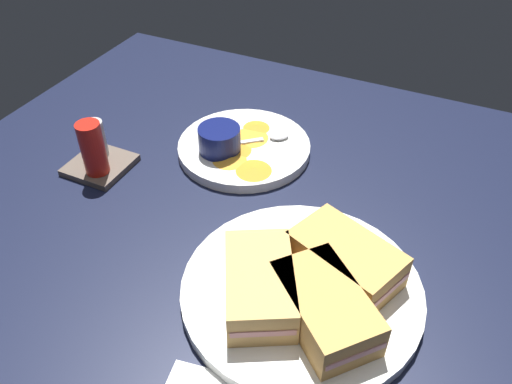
{
  "coord_description": "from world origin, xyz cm",
  "views": [
    {
      "loc": [
        -38.62,
        -20.15,
        50.41
      ],
      "look_at": [
        11.82,
        3.87,
        3.0
      ],
      "focal_mm": 36.7,
      "sensor_mm": 36.0,
      "label": 1
    }
  ],
  "objects_px": {
    "plate_chips_companion": "(244,148)",
    "spoon_by_gravy_ramekin": "(272,137)",
    "plate_sandwich_main": "(302,289)",
    "ramekin_dark_sauce": "(356,266)",
    "condiment_caddy": "(96,152)",
    "spoon_by_dark_ramekin": "(307,272)",
    "sandwich_half_far": "(325,307)",
    "sandwich_half_extra": "(346,259)",
    "sandwich_half_near": "(260,285)",
    "ramekin_light_gravy": "(219,139)"
  },
  "relations": [
    {
      "from": "plate_chips_companion",
      "to": "spoon_by_gravy_ramekin",
      "type": "distance_m",
      "value": 0.05
    },
    {
      "from": "plate_sandwich_main",
      "to": "plate_chips_companion",
      "type": "xyz_separation_m",
      "value": [
        0.23,
        0.19,
        0.0
      ]
    },
    {
      "from": "ramekin_dark_sauce",
      "to": "condiment_caddy",
      "type": "bearing_deg",
      "value": 82.97
    },
    {
      "from": "spoon_by_dark_ramekin",
      "to": "plate_sandwich_main",
      "type": "bearing_deg",
      "value": -176.46
    },
    {
      "from": "plate_chips_companion",
      "to": "spoon_by_gravy_ramekin",
      "type": "xyz_separation_m",
      "value": [
        0.03,
        -0.04,
        0.01
      ]
    },
    {
      "from": "plate_sandwich_main",
      "to": "sandwich_half_far",
      "type": "xyz_separation_m",
      "value": [
        -0.04,
        -0.04,
        0.03
      ]
    },
    {
      "from": "plate_sandwich_main",
      "to": "sandwich_half_extra",
      "type": "height_order",
      "value": "sandwich_half_extra"
    },
    {
      "from": "sandwich_half_near",
      "to": "sandwich_half_extra",
      "type": "height_order",
      "value": "same"
    },
    {
      "from": "sandwich_half_far",
      "to": "spoon_by_gravy_ramekin",
      "type": "relative_size",
      "value": 1.75
    },
    {
      "from": "sandwich_half_far",
      "to": "ramekin_light_gravy",
      "type": "xyz_separation_m",
      "value": [
        0.24,
        0.26,
        -0.0
      ]
    },
    {
      "from": "sandwich_half_extra",
      "to": "ramekin_light_gravy",
      "type": "relative_size",
      "value": 2.23
    },
    {
      "from": "sandwich_half_extra",
      "to": "sandwich_half_far",
      "type": "bearing_deg",
      "value": -178.64
    },
    {
      "from": "sandwich_half_extra",
      "to": "ramekin_dark_sauce",
      "type": "relative_size",
      "value": 2.04
    },
    {
      "from": "condiment_caddy",
      "to": "plate_chips_companion",
      "type": "bearing_deg",
      "value": -52.69
    },
    {
      "from": "plate_chips_companion",
      "to": "spoon_by_gravy_ramekin",
      "type": "relative_size",
      "value": 2.55
    },
    {
      "from": "spoon_by_gravy_ramekin",
      "to": "ramekin_light_gravy",
      "type": "bearing_deg",
      "value": 135.36
    },
    {
      "from": "sandwich_half_near",
      "to": "sandwich_half_far",
      "type": "bearing_deg",
      "value": -88.64
    },
    {
      "from": "spoon_by_dark_ramekin",
      "to": "condiment_caddy",
      "type": "relative_size",
      "value": 1.02
    },
    {
      "from": "ramekin_dark_sauce",
      "to": "condiment_caddy",
      "type": "distance_m",
      "value": 0.43
    },
    {
      "from": "sandwich_half_extra",
      "to": "ramekin_light_gravy",
      "type": "bearing_deg",
      "value": 58.2
    },
    {
      "from": "plate_sandwich_main",
      "to": "sandwich_half_near",
      "type": "bearing_deg",
      "value": 136.36
    },
    {
      "from": "plate_sandwich_main",
      "to": "sandwich_half_near",
      "type": "xyz_separation_m",
      "value": [
        -0.04,
        0.04,
        0.03
      ]
    },
    {
      "from": "plate_sandwich_main",
      "to": "spoon_by_dark_ramekin",
      "type": "bearing_deg",
      "value": 3.54
    },
    {
      "from": "ramekin_dark_sauce",
      "to": "spoon_by_gravy_ramekin",
      "type": "height_order",
      "value": "ramekin_dark_sauce"
    },
    {
      "from": "sandwich_half_extra",
      "to": "plate_chips_companion",
      "type": "height_order",
      "value": "sandwich_half_extra"
    },
    {
      "from": "plate_sandwich_main",
      "to": "ramekin_dark_sauce",
      "type": "distance_m",
      "value": 0.07
    },
    {
      "from": "spoon_by_dark_ramekin",
      "to": "ramekin_light_gravy",
      "type": "height_order",
      "value": "ramekin_light_gravy"
    },
    {
      "from": "sandwich_half_extra",
      "to": "spoon_by_dark_ramekin",
      "type": "relative_size",
      "value": 1.54
    },
    {
      "from": "sandwich_half_extra",
      "to": "spoon_by_gravy_ramekin",
      "type": "relative_size",
      "value": 1.77
    },
    {
      "from": "plate_sandwich_main",
      "to": "sandwich_half_extra",
      "type": "bearing_deg",
      "value": -43.64
    },
    {
      "from": "sandwich_half_near",
      "to": "condiment_caddy",
      "type": "relative_size",
      "value": 1.58
    },
    {
      "from": "sandwich_half_far",
      "to": "spoon_by_dark_ramekin",
      "type": "bearing_deg",
      "value": 36.35
    },
    {
      "from": "plate_sandwich_main",
      "to": "spoon_by_dark_ramekin",
      "type": "height_order",
      "value": "spoon_by_dark_ramekin"
    },
    {
      "from": "sandwich_half_far",
      "to": "ramekin_dark_sauce",
      "type": "height_order",
      "value": "sandwich_half_far"
    },
    {
      "from": "sandwich_half_near",
      "to": "ramekin_light_gravy",
      "type": "xyz_separation_m",
      "value": [
        0.24,
        0.18,
        -0.0
      ]
    },
    {
      "from": "sandwich_half_extra",
      "to": "ramekin_light_gravy",
      "type": "distance_m",
      "value": 0.3
    },
    {
      "from": "sandwich_half_far",
      "to": "ramekin_dark_sauce",
      "type": "xyz_separation_m",
      "value": [
        0.08,
        -0.01,
        -0.01
      ]
    },
    {
      "from": "ramekin_dark_sauce",
      "to": "ramekin_light_gravy",
      "type": "xyz_separation_m",
      "value": [
        0.16,
        0.27,
        0.0
      ]
    },
    {
      "from": "sandwich_half_near",
      "to": "sandwich_half_far",
      "type": "relative_size",
      "value": 1.02
    },
    {
      "from": "sandwich_half_far",
      "to": "ramekin_light_gravy",
      "type": "height_order",
      "value": "sandwich_half_far"
    },
    {
      "from": "plate_sandwich_main",
      "to": "ramekin_dark_sauce",
      "type": "height_order",
      "value": "ramekin_dark_sauce"
    },
    {
      "from": "plate_sandwich_main",
      "to": "sandwich_half_far",
      "type": "relative_size",
      "value": 1.96
    },
    {
      "from": "sandwich_half_far",
      "to": "spoon_by_dark_ramekin",
      "type": "xyz_separation_m",
      "value": [
        0.06,
        0.04,
        -0.02
      ]
    },
    {
      "from": "sandwich_half_extra",
      "to": "spoon_by_dark_ramekin",
      "type": "distance_m",
      "value": 0.05
    },
    {
      "from": "spoon_by_dark_ramekin",
      "to": "plate_chips_companion",
      "type": "bearing_deg",
      "value": 41.89
    },
    {
      "from": "plate_sandwich_main",
      "to": "ramekin_light_gravy",
      "type": "distance_m",
      "value": 0.3
    },
    {
      "from": "plate_sandwich_main",
      "to": "spoon_by_gravy_ramekin",
      "type": "relative_size",
      "value": 3.44
    },
    {
      "from": "sandwich_half_far",
      "to": "ramekin_light_gravy",
      "type": "bearing_deg",
      "value": 47.56
    },
    {
      "from": "ramekin_light_gravy",
      "to": "condiment_caddy",
      "type": "relative_size",
      "value": 0.7
    },
    {
      "from": "sandwich_half_far",
      "to": "plate_chips_companion",
      "type": "bearing_deg",
      "value": 40.82
    }
  ]
}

